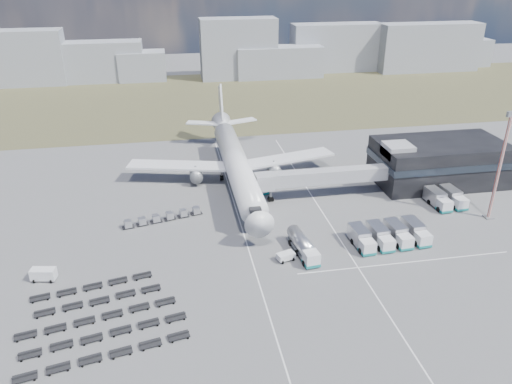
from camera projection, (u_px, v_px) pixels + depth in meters
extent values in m
plane|color=#565659|center=(260.00, 252.00, 92.23)|extent=(420.00, 420.00, 0.00)
cube|color=#453F29|center=(207.00, 99.00, 189.99)|extent=(420.00, 90.00, 0.01)
cube|color=silver|center=(245.00, 239.00, 96.36)|extent=(0.25, 110.00, 0.01)
cube|color=silver|center=(335.00, 231.00, 99.24)|extent=(0.25, 110.00, 0.01)
cube|color=silver|center=(406.00, 263.00, 89.12)|extent=(40.00, 0.25, 0.01)
cube|color=black|center=(439.00, 162.00, 119.10)|extent=(30.00, 16.00, 10.00)
cube|color=#262D38|center=(440.00, 157.00, 118.58)|extent=(30.40, 16.40, 1.60)
cube|color=#939399|center=(398.00, 150.00, 113.47)|extent=(6.00, 6.00, 3.00)
cube|color=#939399|center=(323.00, 176.00, 111.16)|extent=(29.80, 3.00, 3.00)
cube|color=#939399|center=(265.00, 182.00, 108.57)|extent=(4.00, 3.60, 3.40)
cylinder|color=slate|center=(271.00, 191.00, 110.35)|extent=(0.70, 0.70, 5.10)
cylinder|color=black|center=(271.00, 199.00, 111.25)|extent=(1.40, 0.90, 1.40)
cylinder|color=silver|center=(237.00, 165.00, 116.62)|extent=(5.60, 48.00, 5.60)
cone|color=silver|center=(257.00, 218.00, 93.07)|extent=(5.60, 5.00, 5.60)
cone|color=silver|center=(223.00, 125.00, 141.16)|extent=(5.60, 8.00, 5.60)
cube|color=black|center=(255.00, 209.00, 94.50)|extent=(2.20, 2.00, 0.80)
cube|color=silver|center=(180.00, 166.00, 119.50)|extent=(25.59, 11.38, 0.50)
cube|color=silver|center=(286.00, 158.00, 123.66)|extent=(25.59, 11.38, 0.50)
cylinder|color=slate|center=(196.00, 174.00, 119.01)|extent=(3.00, 5.00, 3.00)
cylinder|color=slate|center=(274.00, 169.00, 122.05)|extent=(3.00, 5.00, 3.00)
cube|color=silver|center=(203.00, 123.00, 141.88)|extent=(9.49, 5.63, 0.35)
cube|color=silver|center=(241.00, 121.00, 143.64)|extent=(9.49, 5.63, 0.35)
cube|color=silver|center=(221.00, 103.00, 141.38)|extent=(0.50, 9.06, 11.45)
cylinder|color=slate|center=(252.00, 223.00, 99.70)|extent=(0.50, 0.50, 2.50)
cylinder|color=slate|center=(222.00, 175.00, 121.40)|extent=(0.60, 0.60, 2.50)
cylinder|color=slate|center=(248.00, 173.00, 122.43)|extent=(0.60, 0.60, 2.50)
cylinder|color=black|center=(252.00, 226.00, 100.02)|extent=(0.50, 1.20, 1.20)
cube|color=gray|center=(9.00, 58.00, 205.89)|extent=(44.28, 12.00, 22.33)
cube|color=gray|center=(100.00, 62.00, 214.04)|extent=(36.30, 12.00, 16.76)
cube|color=gray|center=(142.00, 66.00, 217.05)|extent=(20.09, 12.00, 12.27)
cube|color=gray|center=(238.00, 49.00, 217.56)|extent=(32.92, 12.00, 25.57)
cube|color=gray|center=(279.00, 62.00, 221.91)|extent=(38.45, 12.00, 13.42)
cube|color=gray|center=(336.00, 47.00, 232.79)|extent=(41.91, 12.00, 21.42)
cube|color=gray|center=(428.00, 47.00, 232.94)|extent=(47.44, 12.00, 21.59)
cube|color=gray|center=(466.00, 52.00, 245.76)|extent=(21.27, 12.00, 12.81)
cube|color=silver|center=(311.00, 258.00, 87.55)|extent=(2.83, 2.83, 2.46)
cube|color=#157675|center=(311.00, 263.00, 87.96)|extent=(2.94, 2.94, 0.54)
cylinder|color=#B9B9BE|center=(301.00, 241.00, 91.89)|extent=(3.51, 8.27, 2.68)
cube|color=slate|center=(300.00, 247.00, 92.41)|extent=(3.41, 8.25, 0.37)
cylinder|color=black|center=(303.00, 253.00, 91.14)|extent=(2.89, 1.47, 1.18)
cube|color=silver|center=(286.00, 257.00, 89.55)|extent=(3.58, 2.67, 1.44)
cube|color=silver|center=(44.00, 275.00, 83.87)|extent=(4.35, 2.57, 2.20)
cube|color=silver|center=(258.00, 184.00, 115.51)|extent=(4.72, 6.63, 2.87)
cube|color=#157675|center=(258.00, 189.00, 116.02)|extent=(4.85, 6.76, 0.46)
cube|color=silver|center=(367.00, 247.00, 91.18)|extent=(2.69, 2.59, 2.44)
cube|color=#157675|center=(367.00, 251.00, 91.58)|extent=(2.81, 2.70, 0.50)
cube|color=#B9B9BE|center=(359.00, 234.00, 94.39)|extent=(2.96, 5.25, 2.88)
cube|color=silver|center=(386.00, 244.00, 91.98)|extent=(2.69, 2.59, 2.44)
cube|color=#157675|center=(386.00, 249.00, 92.39)|extent=(2.81, 2.70, 0.50)
cube|color=#B9B9BE|center=(377.00, 232.00, 95.19)|extent=(2.96, 5.25, 2.88)
cube|color=silver|center=(405.00, 242.00, 92.79)|extent=(2.69, 2.59, 2.44)
cube|color=#157675|center=(404.00, 246.00, 93.19)|extent=(2.81, 2.70, 0.50)
cube|color=#B9B9BE|center=(395.00, 230.00, 96.00)|extent=(2.96, 5.25, 2.88)
cube|color=silver|center=(423.00, 239.00, 93.59)|extent=(2.69, 2.59, 2.44)
cube|color=#157675|center=(422.00, 244.00, 93.99)|extent=(2.81, 2.70, 0.50)
cube|color=#B9B9BE|center=(413.00, 227.00, 96.80)|extent=(2.96, 5.25, 2.88)
cube|color=silver|center=(445.00, 206.00, 106.22)|extent=(2.74, 2.64, 2.46)
cube|color=#157675|center=(444.00, 209.00, 106.63)|extent=(2.86, 2.76, 0.50)
cube|color=#B9B9BE|center=(435.00, 196.00, 109.45)|extent=(3.05, 5.32, 2.90)
cube|color=silver|center=(460.00, 204.00, 107.07)|extent=(2.74, 2.64, 2.46)
cube|color=#157675|center=(460.00, 207.00, 107.48)|extent=(2.86, 2.76, 0.50)
cube|color=#B9B9BE|center=(450.00, 194.00, 110.30)|extent=(3.05, 5.32, 2.90)
cube|color=black|center=(128.00, 227.00, 100.25)|extent=(2.61, 1.96, 0.16)
cube|color=#B9B9BE|center=(128.00, 224.00, 99.93)|extent=(1.74, 1.74, 1.34)
cube|color=black|center=(142.00, 224.00, 101.32)|extent=(2.61, 1.96, 0.16)
cube|color=#B9B9BE|center=(142.00, 221.00, 100.99)|extent=(1.74, 1.74, 1.34)
cube|color=black|center=(156.00, 221.00, 102.39)|extent=(2.61, 1.96, 0.16)
cube|color=#B9B9BE|center=(156.00, 218.00, 102.06)|extent=(1.74, 1.74, 1.34)
cube|color=black|center=(170.00, 219.00, 103.46)|extent=(2.61, 1.96, 0.16)
cube|color=#B9B9BE|center=(170.00, 215.00, 103.13)|extent=(1.74, 1.74, 1.34)
cube|color=black|center=(183.00, 216.00, 104.52)|extent=(2.61, 1.96, 0.16)
cube|color=#B9B9BE|center=(183.00, 213.00, 104.20)|extent=(1.74, 1.74, 1.34)
cube|color=black|center=(196.00, 213.00, 105.59)|extent=(2.61, 1.96, 0.16)
cube|color=#B9B9BE|center=(196.00, 210.00, 105.26)|extent=(1.74, 1.74, 1.34)
cube|color=black|center=(106.00, 355.00, 67.98)|extent=(24.22, 6.54, 0.73)
cube|color=black|center=(102.00, 335.00, 71.56)|extent=(24.22, 6.54, 0.73)
cube|color=black|center=(99.00, 317.00, 75.13)|extent=(24.22, 6.54, 0.73)
cube|color=black|center=(96.00, 301.00, 78.71)|extent=(20.24, 5.70, 0.73)
cube|color=black|center=(93.00, 286.00, 82.29)|extent=(20.24, 5.70, 0.73)
cylinder|color=#AF2D1C|center=(499.00, 169.00, 99.63)|extent=(0.62, 0.62, 22.14)
cube|color=slate|center=(512.00, 114.00, 94.76)|extent=(2.18, 0.87, 1.06)
cube|color=#565659|center=(488.00, 217.00, 104.33)|extent=(1.77, 1.77, 0.27)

